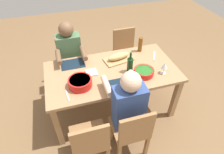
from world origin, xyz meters
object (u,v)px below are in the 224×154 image
at_px(serving_bowl_pasta, 80,82).
at_px(napkin_stack, 92,73).
at_px(chair_near_center, 132,131).
at_px(chair_far_right, 125,50).
at_px(chair_far_left, 71,60).
at_px(diner_near_center, 127,106).
at_px(chair_near_left, 90,142).
at_px(wine_glass, 165,66).
at_px(serving_bowl_greens, 144,72).
at_px(beer_bottle, 140,45).
at_px(dining_table, 112,76).
at_px(diner_far_left, 70,55).
at_px(wine_bottle, 130,65).
at_px(cutting_board, 119,59).
at_px(bread_loaf, 119,56).

bearing_deg(serving_bowl_pasta, napkin_stack, 46.92).
distance_m(chair_near_center, chair_far_right, 1.61).
height_order(chair_far_left, serving_bowl_pasta, chair_far_left).
height_order(chair_near_center, diner_near_center, diner_near_center).
distance_m(chair_near_left, chair_far_left, 1.54).
distance_m(serving_bowl_pasta, wine_glass, 1.07).
bearing_deg(wine_glass, serving_bowl_greens, 169.36).
relative_size(chair_near_left, serving_bowl_pasta, 3.03).
relative_size(beer_bottle, wine_glass, 1.33).
height_order(dining_table, wine_glass, wine_glass).
relative_size(diner_far_left, wine_glass, 7.23).
height_order(diner_far_left, wine_glass, diner_far_left).
xyz_separation_m(chair_far_left, wine_bottle, (0.69, -0.85, 0.37)).
xyz_separation_m(diner_near_center, beer_bottle, (0.53, 0.92, 0.15)).
relative_size(chair_far_left, cutting_board, 2.12).
bearing_deg(dining_table, napkin_stack, 175.49).
bearing_deg(beer_bottle, chair_far_left, 156.20).
bearing_deg(chair_near_center, serving_bowl_greens, 57.81).
distance_m(chair_near_center, wine_bottle, 0.81).
bearing_deg(dining_table, wine_bottle, -20.32).
bearing_deg(chair_far_left, wine_bottle, -51.01).
relative_size(chair_near_left, beer_bottle, 3.86).
relative_size(cutting_board, beer_bottle, 1.82).
bearing_deg(chair_far_left, dining_table, -58.45).
height_order(diner_near_center, bread_loaf, diner_near_center).
bearing_deg(napkin_stack, diner_near_center, -66.15).
bearing_deg(dining_table, chair_near_left, -121.55).
bearing_deg(chair_near_left, serving_bowl_pasta, 87.16).
height_order(diner_far_left, napkin_stack, diner_far_left).
height_order(diner_near_center, chair_near_left, diner_near_center).
bearing_deg(bread_loaf, wine_bottle, -78.15).
bearing_deg(chair_far_left, diner_near_center, -70.79).
height_order(chair_far_right, napkin_stack, chair_far_right).
relative_size(chair_near_left, cutting_board, 2.12).
height_order(serving_bowl_greens, beer_bottle, beer_bottle).
bearing_deg(beer_bottle, dining_table, -148.21).
bearing_deg(diner_near_center, wine_bottle, 67.05).
bearing_deg(serving_bowl_greens, chair_near_left, -145.29).
distance_m(chair_far_right, chair_near_left, 1.81).
bearing_deg(chair_far_left, bread_loaf, -42.16).
xyz_separation_m(diner_near_center, serving_bowl_greens, (0.37, 0.40, 0.09)).
bearing_deg(wine_glass, napkin_stack, 163.79).
height_order(diner_near_center, beer_bottle, diner_near_center).
distance_m(dining_table, bread_loaf, 0.30).
bearing_deg(cutting_board, dining_table, -127.87).
distance_m(dining_table, chair_far_right, 0.92).
bearing_deg(chair_near_left, chair_near_center, 0.00).
relative_size(diner_far_left, serving_bowl_greens, 4.77).
bearing_deg(wine_bottle, chair_near_left, -134.88).
bearing_deg(serving_bowl_greens, cutting_board, 118.27).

